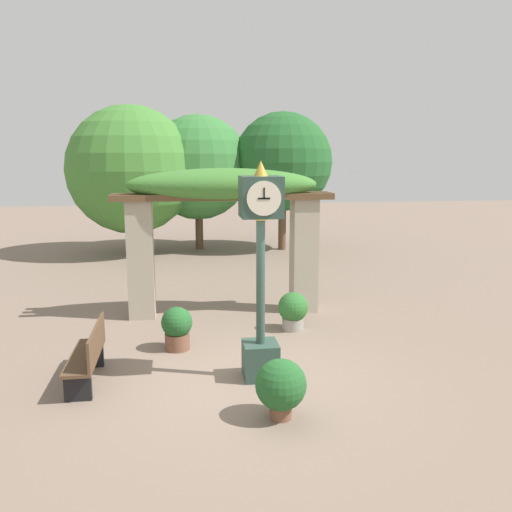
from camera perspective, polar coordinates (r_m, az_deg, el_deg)
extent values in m
plane|color=#7F6B5B|center=(8.66, -1.34, -12.74)|extent=(60.00, 60.00, 0.00)
cube|color=#2D473D|center=(8.59, 0.47, -10.89)|extent=(0.54, 0.54, 0.57)
cylinder|color=#2D473D|center=(8.22, 0.49, -2.82)|extent=(0.13, 0.13, 1.92)
cylinder|color=gold|center=(8.05, 0.50, 3.97)|extent=(0.22, 0.22, 0.04)
cube|color=#2D473D|center=(8.02, 0.50, 6.26)|extent=(0.60, 0.60, 0.60)
cylinder|color=beige|center=(7.71, 0.85, 6.08)|extent=(0.50, 0.02, 0.50)
cylinder|color=beige|center=(8.32, 0.18, 6.42)|extent=(0.50, 0.02, 0.50)
cube|color=black|center=(7.69, 0.86, 6.07)|extent=(0.17, 0.01, 0.02)
cube|color=black|center=(7.69, 0.86, 6.62)|extent=(0.02, 0.01, 0.16)
cone|color=gold|center=(7.99, 0.51, 9.21)|extent=(0.21, 0.21, 0.22)
cube|color=#A89E89|center=(11.68, -12.04, -0.38)|extent=(0.54, 0.54, 2.50)
cube|color=#A89E89|center=(11.95, 5.06, 0.06)|extent=(0.54, 0.54, 2.50)
cube|color=brown|center=(11.24, -3.35, 6.18)|extent=(4.66, 0.14, 0.13)
cube|color=brown|center=(11.51, -3.46, 6.28)|extent=(4.66, 0.14, 0.13)
cube|color=brown|center=(11.78, -3.57, 6.38)|extent=(4.66, 0.14, 0.13)
ellipsoid|color=#427F33|center=(11.49, -3.48, 7.49)|extent=(4.02, 1.14, 0.70)
cylinder|color=gray|center=(10.88, 3.89, -7.12)|extent=(0.42, 0.42, 0.24)
sphere|color=#2D6B2D|center=(10.78, 3.91, -5.38)|extent=(0.59, 0.59, 0.59)
cylinder|color=brown|center=(7.45, 2.61, -15.92)|extent=(0.30, 0.30, 0.22)
sphere|color=#235B28|center=(7.30, 2.64, -13.37)|extent=(0.68, 0.68, 0.68)
cylinder|color=brown|center=(9.90, -8.28, -8.88)|extent=(0.44, 0.44, 0.29)
sphere|color=#235B28|center=(9.79, -8.33, -6.92)|extent=(0.55, 0.55, 0.55)
cube|color=brown|center=(8.75, -17.61, -10.08)|extent=(0.42, 1.56, 0.05)
cube|color=brown|center=(8.64, -16.45, -8.53)|extent=(0.04, 1.56, 0.45)
cube|color=black|center=(9.40, -16.92, -10.01)|extent=(0.38, 0.08, 0.39)
cube|color=black|center=(8.26, -18.24, -13.03)|extent=(0.38, 0.08, 0.39)
cylinder|color=brown|center=(19.42, -12.75, 2.28)|extent=(0.28, 0.28, 1.38)
sphere|color=#427F33|center=(19.24, -13.02, 8.84)|extent=(4.37, 4.37, 4.37)
cylinder|color=brown|center=(20.00, -6.00, 3.12)|extent=(0.28, 0.28, 1.66)
sphere|color=#387A38|center=(19.83, -6.12, 9.25)|extent=(3.74, 3.74, 3.74)
cylinder|color=brown|center=(19.75, 2.77, 3.48)|extent=(0.28, 0.28, 1.94)
sphere|color=#235B28|center=(19.59, 2.83, 9.87)|extent=(3.51, 3.51, 3.51)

